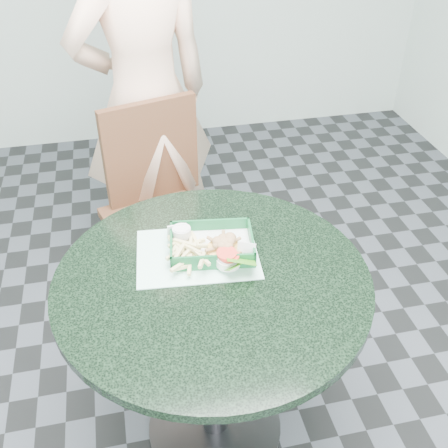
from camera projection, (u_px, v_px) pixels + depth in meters
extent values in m
cube|color=#303335|center=(215.00, 426.00, 1.99)|extent=(4.00, 5.00, 0.02)
cylinder|color=#343438|center=(215.00, 425.00, 1.98)|extent=(0.50, 0.50, 0.02)
cylinder|color=#343438|center=(214.00, 362.00, 1.76)|extent=(0.09, 0.09, 0.70)
cylinder|color=black|center=(212.00, 284.00, 1.55)|extent=(0.93, 0.93, 0.03)
cube|color=#3A2110|center=(161.00, 223.00, 2.28)|extent=(0.43, 0.43, 0.04)
cube|color=#3A2110|center=(151.00, 151.00, 2.28)|extent=(0.43, 0.04, 0.46)
cube|color=#3A2110|center=(127.00, 298.00, 2.24)|extent=(0.04, 0.04, 0.43)
cube|color=#3A2110|center=(211.00, 285.00, 2.30)|extent=(0.04, 0.04, 0.43)
cube|color=#3A2110|center=(122.00, 245.00, 2.53)|extent=(0.04, 0.04, 0.43)
cube|color=#3A2110|center=(197.00, 235.00, 2.59)|extent=(0.04, 0.04, 0.43)
imported|color=beige|center=(142.00, 66.00, 2.21)|extent=(0.85, 0.67, 2.04)
cube|color=#B3EEDB|center=(198.00, 259.00, 1.62)|extent=(0.39, 0.31, 0.00)
cube|color=#11582C|center=(212.00, 254.00, 1.63)|extent=(0.25, 0.18, 0.01)
cube|color=white|center=(212.00, 253.00, 1.63)|extent=(0.24, 0.17, 0.00)
cube|color=#11582C|center=(206.00, 231.00, 1.68)|extent=(0.25, 0.01, 0.04)
cube|color=#11582C|center=(218.00, 266.00, 1.54)|extent=(0.25, 0.01, 0.04)
cube|color=#11582C|center=(250.00, 242.00, 1.64)|extent=(0.01, 0.18, 0.04)
cube|color=#11582C|center=(172.00, 253.00, 1.59)|extent=(0.01, 0.18, 0.04)
cylinder|color=#EFB555|center=(225.00, 255.00, 1.60)|extent=(0.11, 0.11, 0.02)
cylinder|color=silver|center=(180.00, 240.00, 1.62)|extent=(0.06, 0.06, 0.03)
cylinder|color=white|center=(180.00, 235.00, 1.61)|extent=(0.05, 0.05, 0.00)
cylinder|color=white|center=(232.00, 265.00, 1.56)|extent=(0.07, 0.07, 0.02)
torus|color=silver|center=(232.00, 261.00, 1.55)|extent=(0.07, 0.07, 0.01)
cylinder|color=red|center=(232.00, 258.00, 1.54)|extent=(0.06, 0.06, 0.01)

